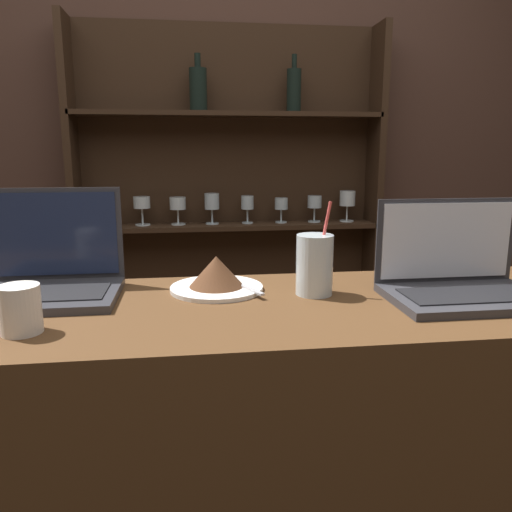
{
  "coord_description": "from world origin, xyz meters",
  "views": [
    {
      "loc": [
        -0.1,
        -0.76,
        1.39
      ],
      "look_at": [
        0.04,
        0.28,
        1.16
      ],
      "focal_mm": 35.0,
      "sensor_mm": 36.0,
      "label": 1
    }
  ],
  "objects_px": {
    "cake_plate": "(217,276)",
    "coffee_cup": "(20,309)",
    "laptop_near": "(50,273)",
    "laptop_far": "(460,277)",
    "water_glass": "(315,265)"
  },
  "relations": [
    {
      "from": "coffee_cup",
      "to": "laptop_near",
      "type": "bearing_deg",
      "value": 92.57
    },
    {
      "from": "cake_plate",
      "to": "coffee_cup",
      "type": "relative_size",
      "value": 2.46
    },
    {
      "from": "cake_plate",
      "to": "water_glass",
      "type": "relative_size",
      "value": 1.03
    },
    {
      "from": "laptop_near",
      "to": "cake_plate",
      "type": "distance_m",
      "value": 0.38
    },
    {
      "from": "water_glass",
      "to": "laptop_near",
      "type": "bearing_deg",
      "value": 173.0
    },
    {
      "from": "laptop_near",
      "to": "cake_plate",
      "type": "relative_size",
      "value": 1.41
    },
    {
      "from": "laptop_near",
      "to": "coffee_cup",
      "type": "height_order",
      "value": "laptop_near"
    },
    {
      "from": "laptop_far",
      "to": "coffee_cup",
      "type": "xyz_separation_m",
      "value": [
        -0.9,
        -0.11,
        -0.0
      ]
    },
    {
      "from": "laptop_near",
      "to": "laptop_far",
      "type": "relative_size",
      "value": 0.9
    },
    {
      "from": "cake_plate",
      "to": "coffee_cup",
      "type": "bearing_deg",
      "value": -147.31
    },
    {
      "from": "laptop_near",
      "to": "cake_plate",
      "type": "xyz_separation_m",
      "value": [
        0.38,
        -0.01,
        -0.02
      ]
    },
    {
      "from": "laptop_far",
      "to": "water_glass",
      "type": "bearing_deg",
      "value": 168.43
    },
    {
      "from": "laptop_near",
      "to": "coffee_cup",
      "type": "xyz_separation_m",
      "value": [
        0.01,
        -0.25,
        -0.01
      ]
    },
    {
      "from": "laptop_near",
      "to": "water_glass",
      "type": "height_order",
      "value": "laptop_near"
    },
    {
      "from": "laptop_far",
      "to": "cake_plate",
      "type": "relative_size",
      "value": 1.56
    }
  ]
}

